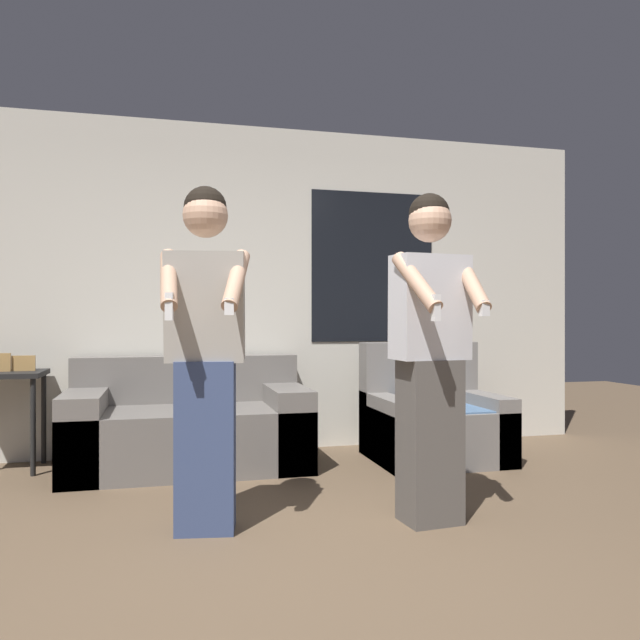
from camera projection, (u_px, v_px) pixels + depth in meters
name	position (u px, v px, depth m)	size (l,w,h in m)	color
ground_plane	(318.00, 586.00, 2.54)	(14.00, 14.00, 0.00)	brown
wall_back	(241.00, 288.00, 5.19)	(6.18, 0.07, 2.70)	beige
couch	(189.00, 428.00, 4.60)	(1.72, 0.91, 0.80)	slate
armchair	(433.00, 421.00, 4.87)	(0.97, 0.85, 0.90)	slate
side_table	(1.00, 386.00, 4.47)	(0.58, 0.48, 0.87)	black
person_left	(206.00, 352.00, 3.20)	(0.46, 0.52, 1.77)	#384770
person_right	(430.00, 351.00, 3.34)	(0.46, 0.48, 1.77)	#56514C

